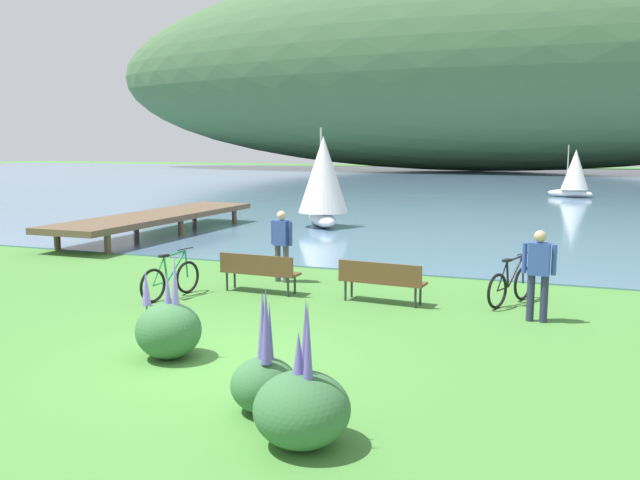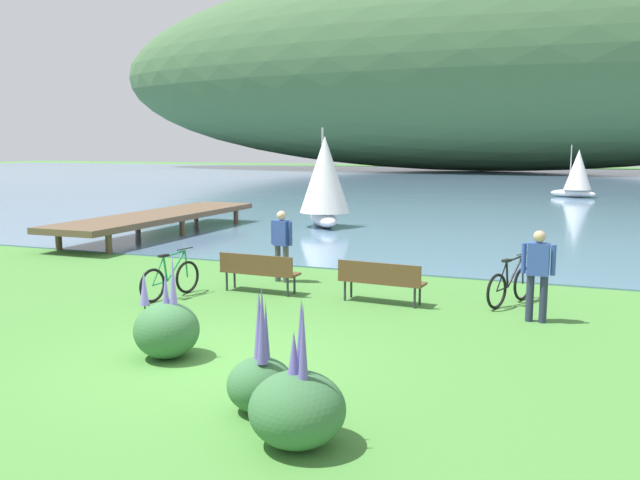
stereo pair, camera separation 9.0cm
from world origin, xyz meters
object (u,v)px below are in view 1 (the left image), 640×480
object	(u,v)px
park_bench_near_camera	(381,279)
person_on_the_grass	(539,270)
sailboat_toward_hillside	(323,180)
bicycle_beside_path	(511,285)
sailboat_mid_bay	(575,173)
park_bench_further_along	(259,270)
bicycle_leaning_near_bench	(171,280)
person_at_shoreline	(282,241)

from	to	relation	value
park_bench_near_camera	person_on_the_grass	xyz separation A→B (m)	(3.09, -0.35, 0.46)
person_on_the_grass	sailboat_toward_hillside	size ratio (longest dim) A/B	0.44
bicycle_beside_path	sailboat_mid_bay	distance (m)	30.13
park_bench_further_along	sailboat_toward_hillside	size ratio (longest dim) A/B	0.47
bicycle_leaning_near_bench	bicycle_beside_path	size ratio (longest dim) A/B	1.07
park_bench_near_camera	person_at_shoreline	world-z (taller)	person_at_shoreline
park_bench_near_camera	bicycle_beside_path	bearing A→B (deg)	19.35
bicycle_leaning_near_bench	person_at_shoreline	world-z (taller)	person_at_shoreline
person_on_the_grass	sailboat_toward_hillside	bearing A→B (deg)	126.46
sailboat_toward_hillside	sailboat_mid_bay	bearing A→B (deg)	64.80
person_on_the_grass	sailboat_toward_hillside	distance (m)	14.65
park_bench_near_camera	bicycle_leaning_near_bench	world-z (taller)	bicycle_leaning_near_bench
person_at_shoreline	sailboat_mid_bay	world-z (taller)	sailboat_mid_bay
park_bench_further_along	person_at_shoreline	world-z (taller)	person_at_shoreline
bicycle_leaning_near_bench	person_on_the_grass	world-z (taller)	person_on_the_grass
person_on_the_grass	sailboat_mid_bay	distance (m)	31.32
bicycle_beside_path	sailboat_toward_hillside	world-z (taller)	sailboat_toward_hillside
person_at_shoreline	bicycle_beside_path	bearing A→B (deg)	-4.15
person_on_the_grass	sailboat_mid_bay	world-z (taller)	sailboat_mid_bay
bicycle_beside_path	sailboat_toward_hillside	size ratio (longest dim) A/B	0.42
sailboat_mid_bay	person_at_shoreline	bearing A→B (deg)	-102.20
sailboat_toward_hillside	park_bench_further_along	bearing A→B (deg)	-76.22
park_bench_further_along	sailboat_mid_bay	bearing A→B (deg)	78.33
park_bench_near_camera	park_bench_further_along	xyz separation A→B (m)	(-2.80, -0.03, 0.00)
person_on_the_grass	park_bench_further_along	bearing A→B (deg)	176.87
park_bench_near_camera	sailboat_toward_hillside	xyz separation A→B (m)	(-5.60, 11.41, 1.35)
park_bench_near_camera	person_at_shoreline	bearing A→B (deg)	155.84
person_at_shoreline	sailboat_mid_bay	xyz separation A→B (m)	(6.42, 29.70, 0.58)
person_on_the_grass	bicycle_leaning_near_bench	bearing A→B (deg)	-174.01
bicycle_beside_path	sailboat_toward_hillside	xyz separation A→B (m)	(-8.10, 10.53, 1.48)
park_bench_near_camera	sailboat_toward_hillside	size ratio (longest dim) A/B	0.47
person_at_shoreline	bicycle_leaning_near_bench	bearing A→B (deg)	-122.52
sailboat_toward_hillside	person_at_shoreline	bearing A→B (deg)	-74.67
park_bench_near_camera	person_on_the_grass	size ratio (longest dim) A/B	1.07
park_bench_near_camera	sailboat_mid_bay	distance (m)	31.19
person_on_the_grass	park_bench_near_camera	bearing A→B (deg)	173.59
park_bench_further_along	bicycle_beside_path	xyz separation A→B (m)	(5.30, 0.90, -0.12)
park_bench_near_camera	bicycle_leaning_near_bench	xyz separation A→B (m)	(-4.34, -1.13, -0.12)
park_bench_further_along	bicycle_beside_path	world-z (taller)	bicycle_beside_path
park_bench_further_along	bicycle_leaning_near_bench	distance (m)	1.90
sailboat_mid_bay	sailboat_toward_hillside	world-z (taller)	sailboat_toward_hillside
park_bench_further_along	bicycle_leaning_near_bench	world-z (taller)	bicycle_leaning_near_bench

